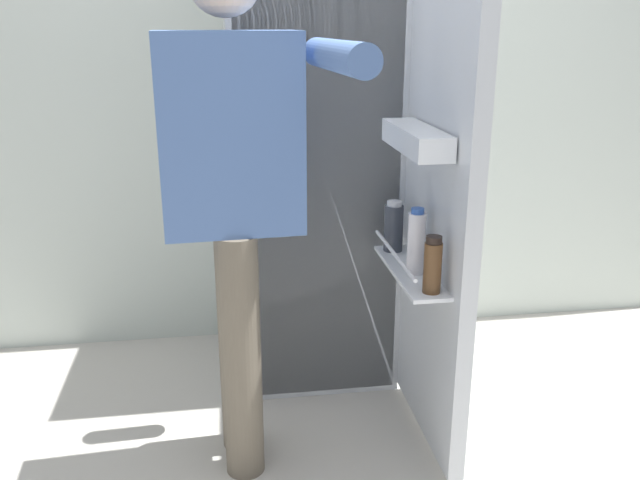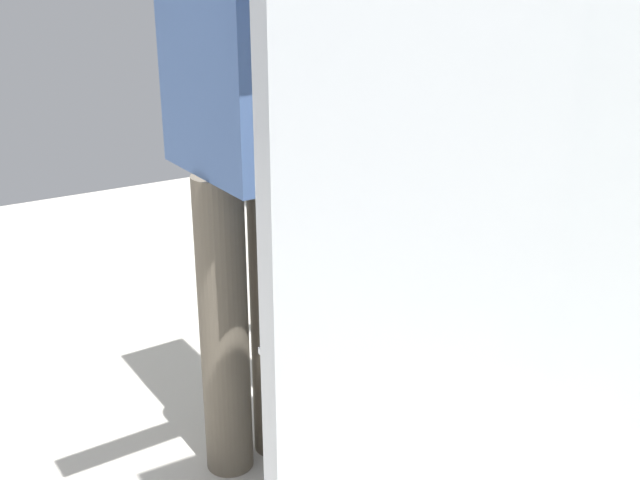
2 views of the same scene
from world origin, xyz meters
name	(u,v)px [view 1 (image 1 of 2)]	position (x,y,z in m)	size (l,w,h in m)	color
ground_plane	(331,433)	(0.00, 0.00, 0.00)	(5.62, 5.62, 0.00)	#B7B2A8
kitchen_wall	(297,24)	(0.00, 0.89, 1.35)	(4.40, 0.10, 2.70)	beige
refrigerator	(318,149)	(0.03, 0.49, 0.90)	(0.65, 1.18, 1.81)	silver
person	(236,179)	(-0.29, -0.08, 0.93)	(0.53, 0.68, 1.57)	#665B4C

